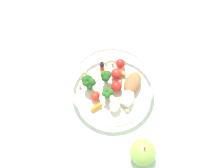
% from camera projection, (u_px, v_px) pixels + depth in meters
% --- Properties ---
extents(ground_plane, '(2.40, 2.40, 0.00)m').
position_uv_depth(ground_plane, '(118.00, 91.00, 0.73)').
color(ground_plane, silver).
extents(food_container, '(0.23, 0.23, 0.06)m').
position_uv_depth(food_container, '(114.00, 86.00, 0.71)').
color(food_container, white).
rests_on(food_container, ground_plane).
extents(loose_apple, '(0.06, 0.06, 0.08)m').
position_uv_depth(loose_apple, '(143.00, 152.00, 0.62)').
color(loose_apple, '#8CB74C').
rests_on(loose_apple, ground_plane).
extents(folded_napkin, '(0.13, 0.12, 0.01)m').
position_uv_depth(folded_napkin, '(56.00, 41.00, 0.81)').
color(folded_napkin, white).
rests_on(folded_napkin, ground_plane).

